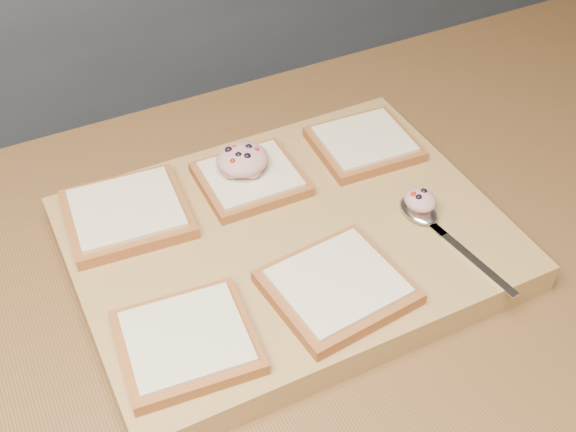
{
  "coord_description": "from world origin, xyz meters",
  "views": [
    {
      "loc": [
        -0.19,
        -0.44,
        1.49
      ],
      "look_at": [
        0.05,
        0.06,
        0.96
      ],
      "focal_mm": 45.0,
      "sensor_mm": 36.0,
      "label": 1
    }
  ],
  "objects_px": {
    "cutting_board": "(288,243)",
    "bread_far_center": "(251,178)",
    "spoon": "(426,217)",
    "tuna_salad_dollop": "(242,159)"
  },
  "relations": [
    {
      "from": "cutting_board",
      "to": "bread_far_center",
      "type": "bearing_deg",
      "value": 92.17
    },
    {
      "from": "bread_far_center",
      "to": "spoon",
      "type": "relative_size",
      "value": 0.67
    },
    {
      "from": "bread_far_center",
      "to": "spoon",
      "type": "distance_m",
      "value": 0.21
    },
    {
      "from": "bread_far_center",
      "to": "spoon",
      "type": "xyz_separation_m",
      "value": [
        0.15,
        -0.14,
        -0.0
      ]
    },
    {
      "from": "tuna_salad_dollop",
      "to": "bread_far_center",
      "type": "bearing_deg",
      "value": -65.29
    },
    {
      "from": "bread_far_center",
      "to": "spoon",
      "type": "height_order",
      "value": "bread_far_center"
    },
    {
      "from": "tuna_salad_dollop",
      "to": "spoon",
      "type": "height_order",
      "value": "tuna_salad_dollop"
    },
    {
      "from": "cutting_board",
      "to": "spoon",
      "type": "bearing_deg",
      "value": -20.3
    },
    {
      "from": "cutting_board",
      "to": "bread_far_center",
      "type": "relative_size",
      "value": 3.93
    },
    {
      "from": "cutting_board",
      "to": "tuna_salad_dollop",
      "type": "distance_m",
      "value": 0.11
    }
  ]
}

